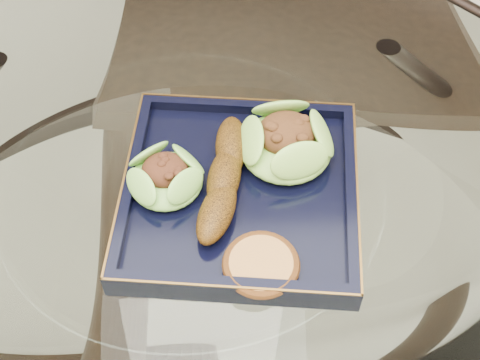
{
  "coord_description": "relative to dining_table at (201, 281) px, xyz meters",
  "views": [
    {
      "loc": [
        0.03,
        -0.45,
        1.4
      ],
      "look_at": [
        0.05,
        0.02,
        0.8
      ],
      "focal_mm": 50.0,
      "sensor_mm": 36.0,
      "label": 1
    }
  ],
  "objects": [
    {
      "name": "lettuce_wrap_right",
      "position": [
        0.11,
        0.07,
        0.2
      ],
      "size": [
        0.14,
        0.14,
        0.04
      ],
      "primitive_type": "ellipsoid",
      "rotation": [
        0.0,
        0.0,
        -0.26
      ],
      "color": "#62A22F",
      "rests_on": "navy_plate"
    },
    {
      "name": "navy_plate",
      "position": [
        0.05,
        0.02,
        0.17
      ],
      "size": [
        0.3,
        0.3,
        0.02
      ],
      "primitive_type": "cube",
      "rotation": [
        0.0,
        0.0,
        -0.12
      ],
      "color": "black",
      "rests_on": "dining_table"
    },
    {
      "name": "roasted_plantain",
      "position": [
        0.04,
        0.02,
        0.2
      ],
      "size": [
        0.07,
        0.18,
        0.03
      ],
      "primitive_type": "ellipsoid",
      "rotation": [
        0.0,
        0.0,
        1.37
      ],
      "color": "#5E3709",
      "rests_on": "navy_plate"
    },
    {
      "name": "dining_chair",
      "position": [
        0.13,
        0.55,
        -0.0
      ],
      "size": [
        0.47,
        0.47,
        1.06
      ],
      "rotation": [
        0.0,
        0.0,
        -0.03
      ],
      "color": "black",
      "rests_on": "ground"
    },
    {
      "name": "dining_table",
      "position": [
        0.0,
        0.0,
        0.0
      ],
      "size": [
        1.13,
        1.13,
        0.77
      ],
      "color": "white",
      "rests_on": "ground"
    },
    {
      "name": "crumb_patty",
      "position": [
        0.07,
        -0.09,
        0.19
      ],
      "size": [
        0.09,
        0.09,
        0.01
      ],
      "primitive_type": "cylinder",
      "rotation": [
        0.0,
        0.0,
        0.36
      ],
      "color": "#BE823F",
      "rests_on": "navy_plate"
    },
    {
      "name": "lettuce_wrap_left",
      "position": [
        -0.03,
        0.03,
        0.2
      ],
      "size": [
        0.11,
        0.11,
        0.03
      ],
      "primitive_type": "ellipsoid",
      "rotation": [
        0.0,
        0.0,
        0.28
      ],
      "color": "#50942B",
      "rests_on": "navy_plate"
    }
  ]
}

